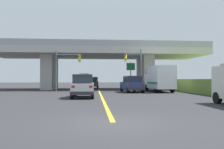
# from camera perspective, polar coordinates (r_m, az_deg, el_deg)

# --- Properties ---
(ground) EXTENTS (160.00, 160.00, 0.00)m
(ground) POSITION_cam_1_polar(r_m,az_deg,el_deg) (37.18, -3.49, -3.68)
(ground) COLOR #2B2B2D
(overpass_bridge) EXTENTS (33.60, 10.18, 7.25)m
(overpass_bridge) POSITION_cam_1_polar(r_m,az_deg,el_deg) (37.31, -3.48, 4.19)
(overpass_bridge) COLOR #B7B5AD
(overpass_bridge) RESTS_ON ground
(lane_divider_stripe) EXTENTS (0.20, 25.82, 0.01)m
(lane_divider_stripe) POSITION_cam_1_polar(r_m,az_deg,el_deg) (21.44, -2.67, -5.50)
(lane_divider_stripe) COLOR yellow
(lane_divider_stripe) RESTS_ON ground
(suv_lead) EXTENTS (1.90, 4.46, 2.02)m
(suv_lead) POSITION_cam_1_polar(r_m,az_deg,el_deg) (20.14, -7.25, -2.90)
(suv_lead) COLOR silver
(suv_lead) RESTS_ON ground
(suv_crossing) EXTENTS (2.39, 4.89, 2.02)m
(suv_crossing) POSITION_cam_1_polar(r_m,az_deg,el_deg) (28.23, 4.97, -2.41)
(suv_crossing) COLOR navy
(suv_crossing) RESTS_ON ground
(box_truck) EXTENTS (2.33, 6.97, 3.24)m
(box_truck) POSITION_cam_1_polar(r_m,az_deg,el_deg) (29.86, 11.81, -1.03)
(box_truck) COLOR silver
(box_truck) RESTS_ON ground
(sedan_oncoming) EXTENTS (1.90, 4.83, 2.02)m
(sedan_oncoming) POSITION_cam_1_polar(r_m,az_deg,el_deg) (41.37, -4.78, -2.03)
(sedan_oncoming) COLOR #2D4C33
(sedan_oncoming) RESTS_ON ground
(traffic_signal_nearside) EXTENTS (2.34, 0.36, 5.71)m
(traffic_signal_nearside) POSITION_cam_1_polar(r_m,az_deg,el_deg) (31.11, 5.97, 2.41)
(traffic_signal_nearside) COLOR #56595E
(traffic_signal_nearside) RESTS_ON ground
(traffic_signal_farside) EXTENTS (3.33, 0.36, 5.41)m
(traffic_signal_farside) POSITION_cam_1_polar(r_m,az_deg,el_deg) (30.87, -11.77, 2.36)
(traffic_signal_farside) COLOR #56595E
(traffic_signal_farside) RESTS_ON ground
(highway_sign) EXTENTS (1.38, 0.17, 4.33)m
(highway_sign) POSITION_cam_1_polar(r_m,az_deg,el_deg) (35.73, 4.73, 1.24)
(highway_sign) COLOR slate
(highway_sign) RESTS_ON ground
(semi_truck_distant) EXTENTS (2.33, 6.67, 3.08)m
(semi_truck_distant) POSITION_cam_1_polar(r_m,az_deg,el_deg) (57.14, -6.85, -1.19)
(semi_truck_distant) COLOR silver
(semi_truck_distant) RESTS_ON ground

